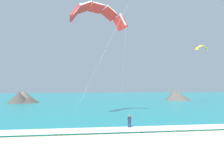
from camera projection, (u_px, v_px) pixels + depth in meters
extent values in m
cube|color=teal|center=(97.00, 98.00, 80.93)|extent=(200.00, 120.00, 0.20)
cube|color=white|center=(131.00, 129.00, 22.58)|extent=(200.00, 2.53, 0.04)
ellipsoid|color=#239EC6|center=(130.00, 129.00, 23.35)|extent=(0.66, 1.45, 0.05)
cube|color=black|center=(129.00, 128.00, 23.59)|extent=(0.17, 0.09, 0.04)
cube|color=black|center=(130.00, 129.00, 23.11)|extent=(0.17, 0.09, 0.04)
cylinder|color=#191E38|center=(129.00, 126.00, 23.37)|extent=(0.14, 0.14, 0.84)
cylinder|color=#191E38|center=(130.00, 126.00, 23.37)|extent=(0.14, 0.14, 0.84)
cube|color=#191E38|center=(129.00, 119.00, 23.41)|extent=(0.37, 0.25, 0.60)
sphere|color=#9E704C|center=(129.00, 115.00, 23.43)|extent=(0.22, 0.22, 0.22)
cylinder|color=#191E38|center=(128.00, 119.00, 23.58)|extent=(0.17, 0.51, 0.22)
cylinder|color=#191E38|center=(131.00, 119.00, 23.57)|extent=(0.17, 0.51, 0.22)
cylinder|color=black|center=(129.00, 118.00, 23.79)|extent=(0.55, 0.12, 0.04)
cube|color=#3F3F42|center=(129.00, 121.00, 23.52)|extent=(0.13, 0.10, 0.10)
cube|color=red|center=(121.00, 23.00, 31.85)|extent=(2.39, 1.81, 2.24)
cube|color=white|center=(123.00, 19.00, 31.33)|extent=(1.28, 0.81, 1.76)
cube|color=red|center=(109.00, 14.00, 31.49)|extent=(2.66, 2.18, 1.80)
cube|color=white|center=(112.00, 10.00, 30.98)|extent=(1.74, 1.08, 1.15)
cube|color=red|center=(96.00, 8.00, 30.49)|extent=(2.57, 2.38, 0.96)
cube|color=white|center=(99.00, 4.00, 29.97)|extent=(1.89, 1.16, 0.28)
cube|color=red|center=(84.00, 8.00, 29.06)|extent=(2.17, 2.37, 1.80)
cube|color=white|center=(86.00, 3.00, 28.55)|extent=(1.72, 1.05, 1.15)
cube|color=red|center=(75.00, 13.00, 27.53)|extent=(1.44, 2.16, 2.24)
cube|color=white|center=(77.00, 9.00, 27.02)|extent=(1.19, 0.77, 1.76)
cylinder|color=#B2B2B7|center=(124.00, 64.00, 27.81)|extent=(0.48, 7.38, 13.45)
cylinder|color=#B2B2B7|center=(100.00, 62.00, 25.65)|extent=(6.39, 3.97, 13.45)
cube|color=yellow|center=(197.00, 48.00, 51.82)|extent=(0.89, 0.72, 0.89)
cube|color=white|center=(196.00, 48.00, 52.07)|extent=(0.54, 0.23, 0.71)
cube|color=yellow|center=(200.00, 46.00, 51.86)|extent=(1.01, 0.79, 0.71)
cube|color=white|center=(199.00, 46.00, 52.11)|extent=(0.74, 0.28, 0.46)
cube|color=yellow|center=(203.00, 46.00, 52.09)|extent=(0.95, 0.83, 0.37)
cube|color=white|center=(202.00, 45.00, 52.35)|extent=(0.79, 0.30, 0.11)
cube|color=yellow|center=(205.00, 47.00, 52.47)|extent=(0.78, 0.82, 0.71)
cube|color=white|center=(204.00, 46.00, 52.72)|extent=(0.72, 0.28, 0.46)
cube|color=yellow|center=(207.00, 49.00, 52.90)|extent=(0.63, 0.78, 0.89)
cube|color=white|center=(206.00, 49.00, 53.15)|extent=(0.51, 0.22, 0.71)
cone|color=#56514C|center=(178.00, 96.00, 67.77)|extent=(8.56, 8.56, 3.12)
cone|color=#56514C|center=(180.00, 97.00, 67.49)|extent=(3.66, 3.66, 2.44)
cone|color=#47423D|center=(177.00, 98.00, 67.64)|extent=(6.33, 6.33, 1.57)
cone|color=#56514C|center=(175.00, 95.00, 68.09)|extent=(6.95, 6.95, 3.89)
cone|color=#47423D|center=(19.00, 98.00, 56.90)|extent=(6.28, 6.28, 3.27)
cone|color=#665B51|center=(24.00, 97.00, 59.25)|extent=(8.33, 8.33, 3.49)
cone|color=#47423D|center=(28.00, 100.00, 57.86)|extent=(7.32, 7.32, 1.67)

